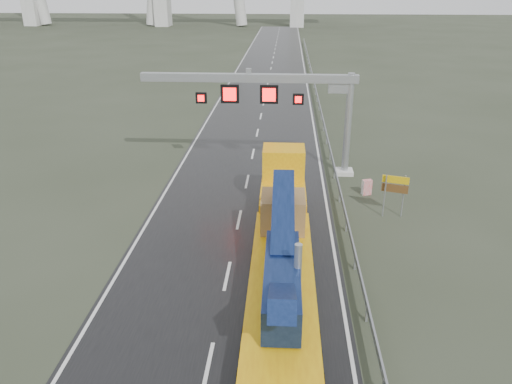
# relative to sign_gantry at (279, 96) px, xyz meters

# --- Properties ---
(ground) EXTENTS (400.00, 400.00, 0.00)m
(ground) POSITION_rel_sign_gantry_xyz_m (-2.10, -17.99, -5.61)
(ground) COLOR #2F3626
(ground) RESTS_ON ground
(road) EXTENTS (11.00, 200.00, 0.02)m
(road) POSITION_rel_sign_gantry_xyz_m (-2.10, 22.01, -5.60)
(road) COLOR black
(road) RESTS_ON ground
(guardrail) EXTENTS (0.20, 140.00, 1.40)m
(guardrail) POSITION_rel_sign_gantry_xyz_m (4.00, 12.01, -4.91)
(guardrail) COLOR gray
(guardrail) RESTS_ON ground
(sign_gantry) EXTENTS (14.90, 1.20, 7.42)m
(sign_gantry) POSITION_rel_sign_gantry_xyz_m (0.00, 0.00, 0.00)
(sign_gantry) COLOR beige
(sign_gantry) RESTS_ON ground
(heavy_haul_truck) EXTENTS (2.97, 19.09, 4.48)m
(heavy_haul_truck) POSITION_rel_sign_gantry_xyz_m (0.46, -12.39, -3.88)
(heavy_haul_truck) COLOR yellow
(heavy_haul_truck) RESTS_ON ground
(exit_sign_pair) EXTENTS (1.47, 0.49, 2.59)m
(exit_sign_pair) POSITION_rel_sign_gantry_xyz_m (6.90, -6.90, -3.80)
(exit_sign_pair) COLOR #9A9EA2
(exit_sign_pair) RESTS_ON ground
(striped_barrier) EXTENTS (0.68, 0.50, 1.02)m
(striped_barrier) POSITION_rel_sign_gantry_xyz_m (5.84, -3.72, -5.10)
(striped_barrier) COLOR red
(striped_barrier) RESTS_ON ground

